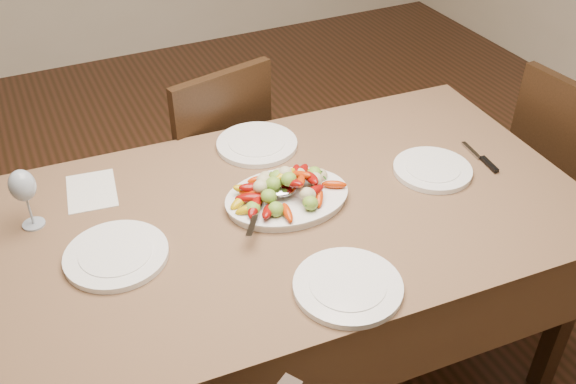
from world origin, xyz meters
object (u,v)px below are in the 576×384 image
at_px(dining_table, 288,296).
at_px(plate_right, 432,170).
at_px(chair_far, 202,161).
at_px(plate_left, 116,255).
at_px(serving_platter, 287,199).
at_px(plate_far, 257,144).
at_px(wine_glass, 26,197).
at_px(plate_near, 348,287).

height_order(dining_table, plate_right, plate_right).
distance_m(chair_far, plate_left, 0.96).
relative_size(dining_table, serving_platter, 4.87).
distance_m(dining_table, plate_far, 0.54).
bearing_deg(wine_glass, plate_left, -52.95).
distance_m(plate_left, plate_far, 0.68).
height_order(plate_left, plate_right, same).
height_order(chair_far, plate_near, chair_far).
bearing_deg(plate_left, plate_near, -36.37).
bearing_deg(chair_far, plate_right, 111.06).
bearing_deg(chair_far, plate_near, 78.04).
bearing_deg(plate_right, wine_glass, 167.13).
relative_size(serving_platter, plate_near, 1.30).
xyz_separation_m(plate_right, wine_glass, (-1.23, 0.28, 0.09)).
distance_m(dining_table, plate_left, 0.65).
relative_size(plate_left, plate_far, 1.02).
xyz_separation_m(chair_far, wine_glass, (-0.69, -0.52, 0.39)).
xyz_separation_m(plate_left, plate_near, (0.52, -0.38, 0.00)).
height_order(plate_right, plate_near, same).
distance_m(dining_table, serving_platter, 0.39).
bearing_deg(plate_far, serving_platter, -97.33).
bearing_deg(chair_far, plate_far, 88.47).
distance_m(plate_right, plate_far, 0.61).
distance_m(chair_far, wine_glass, 0.94).
bearing_deg(plate_right, serving_platter, 173.60).
bearing_deg(plate_near, plate_left, 143.63).
height_order(serving_platter, plate_left, serving_platter).
relative_size(chair_far, plate_far, 3.36).
bearing_deg(wine_glass, dining_table, -19.39).
relative_size(plate_left, plate_right, 1.12).
bearing_deg(plate_far, plate_left, -148.04).
height_order(plate_left, plate_far, same).
relative_size(serving_platter, plate_right, 1.46).
height_order(chair_far, plate_far, chair_far).
xyz_separation_m(serving_platter, plate_far, (0.04, 0.34, -0.00)).
xyz_separation_m(dining_table, plate_left, (-0.53, 0.00, 0.39)).
height_order(dining_table, plate_left, plate_left).
distance_m(chair_far, plate_far, 0.51).
height_order(chair_far, plate_left, chair_far).
distance_m(plate_left, plate_near, 0.65).
relative_size(plate_left, wine_glass, 1.41).
bearing_deg(plate_far, plate_near, -94.63).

